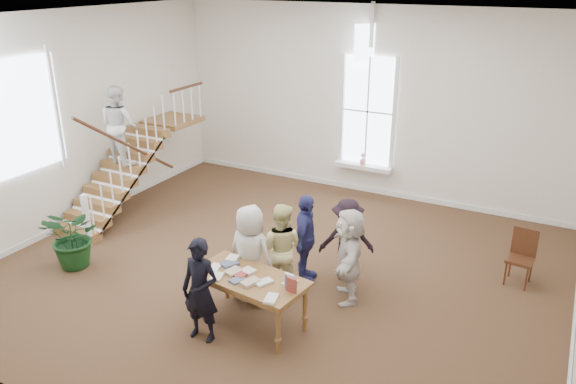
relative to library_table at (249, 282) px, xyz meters
The scene contains 12 objects.
ground 1.94m from the library_table, 103.63° to the left, with size 10.00×10.00×0.00m, color #482A1C.
room_shell 6.15m from the library_table, 93.94° to the left, with size 10.49×10.00×10.00m.
staircase 5.44m from the library_table, 152.43° to the left, with size 1.10×4.10×2.92m.
library_table is the anchor object (origin of this frame).
police_officer 0.78m from the library_table, 124.17° to the right, with size 0.60×0.39×1.64m, color black.
elderly_woman 0.70m from the library_table, 119.33° to the left, with size 0.84×0.54×1.71m, color beige.
person_yellow 1.11m from the library_table, 92.02° to the left, with size 0.79×0.61×1.62m, color beige.
woman_cluster_a 1.60m from the library_table, 83.34° to the left, with size 0.96×0.40×1.64m, color navy.
woman_cluster_b 2.18m from the library_table, 68.93° to the left, with size 0.98×0.56×1.52m, color black.
woman_cluster_c 1.76m from the library_table, 51.99° to the left, with size 1.53×0.49×1.65m, color silver.
floor_plant 3.83m from the library_table, behind, with size 1.08×0.94×1.20m, color #113614.
side_chair 4.90m from the library_table, 42.90° to the left, with size 0.48×0.48×1.01m.
Camera 1 is at (4.44, -8.09, 5.22)m, focal length 35.00 mm.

